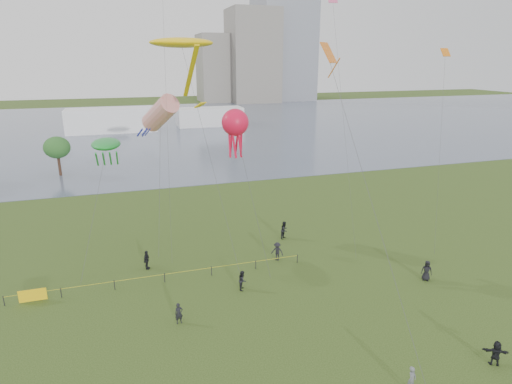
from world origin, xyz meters
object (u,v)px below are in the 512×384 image
object	(u,v)px
fence	(86,288)
kite_octopus	(235,123)
kite_flyer	(412,379)
kite_stingray	(182,43)

from	to	relation	value
fence	kite_octopus	world-z (taller)	kite_octopus
fence	kite_octopus	size ratio (longest dim) A/B	1.71
kite_flyer	fence	bearing A→B (deg)	107.22
kite_octopus	kite_stingray	bearing A→B (deg)	150.49
kite_stingray	kite_octopus	xyz separation A→B (m)	(3.41, -4.70, -6.35)
kite_stingray	fence	bearing A→B (deg)	-154.81
fence	kite_flyer	size ratio (longest dim) A/B	14.82
kite_stingray	kite_octopus	world-z (taller)	kite_stingray
kite_flyer	kite_octopus	world-z (taller)	kite_octopus
kite_stingray	kite_octopus	bearing A→B (deg)	-62.06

